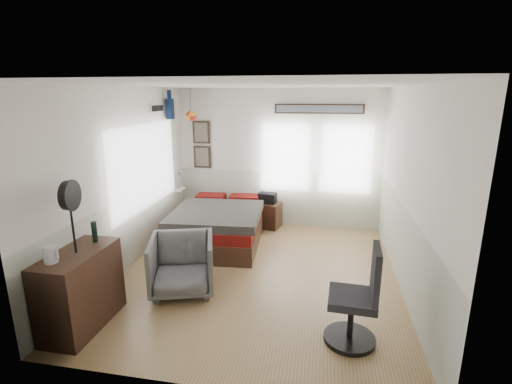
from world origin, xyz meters
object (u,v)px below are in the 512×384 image
(bed, at_px, (219,225))
(armchair, at_px, (182,264))
(task_chair, at_px, (358,304))
(nightstand, at_px, (267,215))
(dresser, at_px, (81,289))

(bed, bearing_deg, armchair, -94.34)
(bed, distance_m, task_chair, 3.30)
(bed, height_order, nightstand, bed)
(nightstand, distance_m, task_chair, 3.69)
(dresser, relative_size, armchair, 1.19)
(nightstand, bearing_deg, armchair, -92.49)
(dresser, xyz_separation_m, nightstand, (1.56, 3.63, -0.20))
(dresser, distance_m, nightstand, 3.96)
(task_chair, bearing_deg, bed, 135.13)
(bed, xyz_separation_m, nightstand, (0.73, 0.93, -0.07))
(bed, distance_m, armchair, 1.76)
(task_chair, bearing_deg, armchair, 165.81)
(armchair, distance_m, nightstand, 2.79)
(dresser, relative_size, task_chair, 0.91)
(dresser, xyz_separation_m, armchair, (0.83, 0.94, -0.07))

